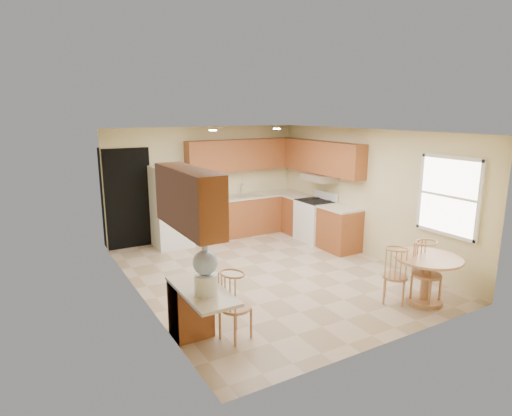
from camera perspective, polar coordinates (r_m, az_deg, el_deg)
floor at (r=7.73m, az=1.77°, el=-8.67°), size 5.50×5.50×0.00m
ceiling at (r=7.21m, az=1.91°, el=10.17°), size 4.50×5.50×0.02m
wall_back at (r=9.77m, az=-6.70°, el=3.40°), size 4.50×0.02×2.50m
wall_front at (r=5.32m, az=17.72°, el=-5.10°), size 4.50×0.02×2.50m
wall_left at (r=6.50m, az=-15.28°, el=-1.72°), size 0.02×5.50×2.50m
wall_right at (r=8.75m, az=14.47°, el=1.98°), size 0.02×5.50×2.50m
doorway at (r=9.26m, az=-16.62°, el=1.17°), size 0.90×0.02×2.10m
base_cab_back at (r=10.05m, az=-1.32°, el=-1.00°), size 2.75×0.60×0.87m
counter_back at (r=9.95m, az=-1.33°, el=1.54°), size 2.75×0.63×0.04m
base_cab_right_a at (r=10.11m, az=5.66°, el=-0.97°), size 0.60×0.59×0.87m
counter_right_a at (r=10.02m, az=5.72°, el=1.56°), size 0.63×0.59×0.04m
base_cab_right_b at (r=9.01m, az=11.05°, el=-2.86°), size 0.60×0.80×0.87m
counter_right_b at (r=8.90m, az=11.17°, el=-0.04°), size 0.63×0.80×0.04m
upper_cab_back at (r=9.92m, az=-1.74°, el=7.12°), size 2.75×0.33×0.70m
upper_cab_right at (r=9.45m, az=8.81°, el=6.69°), size 0.33×2.42×0.70m
upper_cab_left at (r=4.93m, az=-8.99°, el=1.19°), size 0.33×1.40×0.70m
sink at (r=9.93m, az=-1.46°, el=1.65°), size 0.78×0.44×0.01m
range_hood at (r=9.43m, az=8.43°, el=4.05°), size 0.50×0.76×0.14m
desk_pedestal at (r=5.68m, az=-8.68°, el=-13.09°), size 0.48×0.42×0.72m
desk_top at (r=5.20m, az=-7.26°, el=-10.86°), size 0.50×1.20×0.04m
window at (r=7.50m, az=24.33°, el=1.45°), size 0.06×1.12×1.30m
can_light_a at (r=8.03m, az=-5.79°, el=10.27°), size 0.14×0.14×0.02m
can_light_b at (r=8.70m, az=2.78°, el=10.51°), size 0.14×0.14×0.02m
refrigerator at (r=9.19m, az=-11.21°, el=0.17°), size 0.76×0.74×1.72m
stove at (r=9.57m, az=7.89°, el=-1.61°), size 0.65×0.76×1.09m
dining_table at (r=6.93m, az=21.79°, el=-8.04°), size 0.98×0.98×0.72m
chair_table_a at (r=6.72m, az=18.62°, el=-7.98°), size 0.38×0.47×0.85m
chair_table_b at (r=6.84m, az=22.49°, el=-7.48°), size 0.42×0.42×0.94m
chair_desk at (r=5.39m, az=-2.36°, el=-12.31°), size 0.39×0.51×0.88m
water_crock at (r=4.97m, az=-6.75°, el=-8.34°), size 0.29×0.29×0.60m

